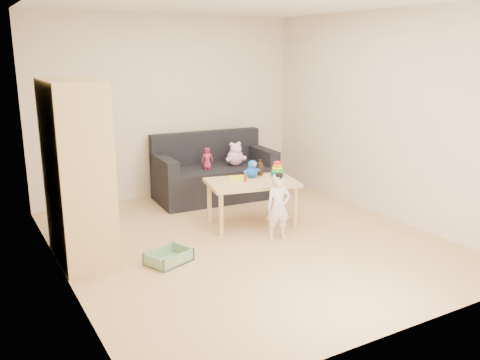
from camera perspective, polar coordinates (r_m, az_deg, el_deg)
room at (r=5.51m, az=0.84°, el=5.93°), size 4.50×4.50×4.50m
wardrobe at (r=5.36m, az=-17.84°, el=0.85°), size 0.51×1.02×1.84m
sofa at (r=7.39m, az=-2.80°, el=-0.30°), size 1.74×0.95×0.48m
play_table at (r=6.26m, az=1.30°, el=-2.58°), size 1.18×0.88×0.56m
storage_bin at (r=5.29m, az=-8.01°, el=-8.52°), size 0.51×0.45×0.13m
toddler at (r=5.79m, az=4.33°, el=-3.13°), size 0.32×0.27×0.74m
pink_bear at (r=7.38m, az=-0.54°, el=2.76°), size 0.31×0.29×0.29m
doll at (r=7.16m, az=-3.69°, el=2.41°), size 0.18×0.15×0.30m
ring_stacker at (r=6.38m, az=4.20°, el=1.06°), size 0.18×0.18×0.20m
brown_bottle at (r=6.45m, az=2.26°, el=1.29°), size 0.07×0.07×0.21m
blue_plush at (r=6.33m, az=1.35°, el=1.30°), size 0.21×0.17×0.23m
wooden_figure at (r=6.13m, az=0.62°, el=0.32°), size 0.05×0.05×0.11m
yellow_book at (r=6.28m, az=-0.23°, el=0.22°), size 0.29×0.29×0.02m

